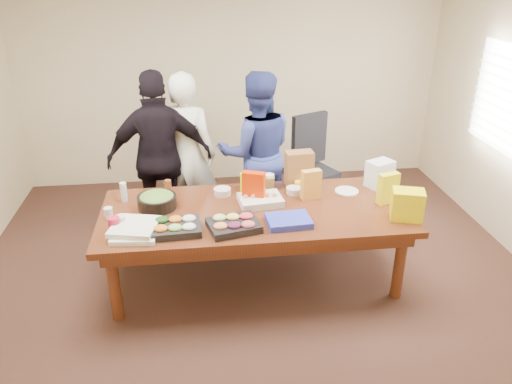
{
  "coord_description": "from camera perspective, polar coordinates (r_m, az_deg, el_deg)",
  "views": [
    {
      "loc": [
        -0.5,
        -4.05,
        2.85
      ],
      "look_at": [
        0.02,
        0.1,
        0.88
      ],
      "focal_mm": 35.16,
      "sensor_mm": 36.0,
      "label": 1
    }
  ],
  "objects": [
    {
      "name": "floor",
      "position": [
        4.98,
        -0.1,
        -9.81
      ],
      "size": [
        5.5,
        5.0,
        0.02
      ],
      "primitive_type": "cube",
      "color": "#47301E",
      "rests_on": "ground"
    },
    {
      "name": "wall_back",
      "position": [
        6.73,
        -2.78,
        12.34
      ],
      "size": [
        5.5,
        0.04,
        2.7
      ],
      "primitive_type": "cube",
      "color": "beige",
      "rests_on": "floor"
    },
    {
      "name": "wall_front",
      "position": [
        2.21,
        8.22,
        -17.8
      ],
      "size": [
        5.5,
        0.04,
        2.7
      ],
      "primitive_type": "cube",
      "color": "beige",
      "rests_on": "floor"
    },
    {
      "name": "window_panel",
      "position": [
        5.81,
        27.13,
        9.06
      ],
      "size": [
        0.03,
        1.4,
        1.1
      ],
      "primitive_type": "cube",
      "color": "white",
      "rests_on": "wall_right"
    },
    {
      "name": "window_blinds",
      "position": [
        5.79,
        26.8,
        9.08
      ],
      "size": [
        0.04,
        1.36,
        1.0
      ],
      "primitive_type": "cube",
      "color": "beige",
      "rests_on": "wall_right"
    },
    {
      "name": "conference_table",
      "position": [
        4.77,
        -0.11,
        -6.02
      ],
      "size": [
        2.8,
        1.2,
        0.75
      ],
      "primitive_type": "cube",
      "color": "#4C1C0F",
      "rests_on": "floor"
    },
    {
      "name": "office_chair",
      "position": [
        5.97,
        6.36,
        2.59
      ],
      "size": [
        0.76,
        0.76,
        1.13
      ],
      "primitive_type": "cube",
      "rotation": [
        0.0,
        0.0,
        0.43
      ],
      "color": "black",
      "rests_on": "floor"
    },
    {
      "name": "person_center",
      "position": [
        5.5,
        -7.96,
        4.25
      ],
      "size": [
        0.75,
        0.6,
        1.8
      ],
      "primitive_type": "imported",
      "rotation": [
        0.0,
        0.0,
        2.85
      ],
      "color": "silver",
      "rests_on": "floor"
    },
    {
      "name": "person_right",
      "position": [
        5.51,
        0.06,
        4.47
      ],
      "size": [
        0.88,
        0.69,
        1.79
      ],
      "primitive_type": "imported",
      "rotation": [
        0.0,
        0.0,
        3.15
      ],
      "color": "navy",
      "rests_on": "floor"
    },
    {
      "name": "person_left",
      "position": [
        5.37,
        -10.88,
        3.81
      ],
      "size": [
        1.13,
        0.57,
        1.85
      ],
      "primitive_type": "imported",
      "rotation": [
        0.0,
        0.0,
        3.25
      ],
      "color": "black",
      "rests_on": "floor"
    },
    {
      "name": "veggie_tray",
      "position": [
        4.27,
        -9.14,
        -4.05
      ],
      "size": [
        0.44,
        0.35,
        0.06
      ],
      "primitive_type": "cube",
      "rotation": [
        0.0,
        0.0,
        0.06
      ],
      "color": "black",
      "rests_on": "conference_table"
    },
    {
      "name": "fruit_tray",
      "position": [
        4.26,
        -2.56,
        -3.82
      ],
      "size": [
        0.48,
        0.41,
        0.06
      ],
      "primitive_type": "cube",
      "rotation": [
        0.0,
        0.0,
        0.23
      ],
      "color": "black",
      "rests_on": "conference_table"
    },
    {
      "name": "sheet_cake",
      "position": [
        4.68,
        0.51,
        -0.94
      ],
      "size": [
        0.43,
        0.34,
        0.07
      ],
      "primitive_type": "cube",
      "rotation": [
        0.0,
        0.0,
        0.12
      ],
      "color": "white",
      "rests_on": "conference_table"
    },
    {
      "name": "salad_bowl",
      "position": [
        4.69,
        -11.19,
        -1.1
      ],
      "size": [
        0.39,
        0.39,
        0.12
      ],
      "primitive_type": "cylinder",
      "rotation": [
        0.0,
        0.0,
        -0.09
      ],
      "color": "black",
      "rests_on": "conference_table"
    },
    {
      "name": "chip_bag_blue",
      "position": [
        4.34,
        3.73,
        -3.28
      ],
      "size": [
        0.39,
        0.3,
        0.06
      ],
      "primitive_type": "cube",
      "rotation": [
        0.0,
        0.0,
        0.06
      ],
      "color": "#2F3CC6",
      "rests_on": "conference_table"
    },
    {
      "name": "chip_bag_red",
      "position": [
        4.66,
        -0.25,
        0.52
      ],
      "size": [
        0.22,
        0.16,
        0.3
      ],
      "primitive_type": "cube",
      "rotation": [
        0.0,
        0.0,
        -0.38
      ],
      "color": "red",
      "rests_on": "conference_table"
    },
    {
      "name": "chip_bag_yellow",
      "position": [
        4.81,
        14.79,
        0.41
      ],
      "size": [
        0.21,
        0.13,
        0.29
      ],
      "primitive_type": "cube",
      "rotation": [
        0.0,
        0.0,
        0.29
      ],
      "color": "#F1F316",
      "rests_on": "conference_table"
    },
    {
      "name": "chip_bag_orange",
      "position": [
        4.77,
        6.27,
        0.86
      ],
      "size": [
        0.2,
        0.12,
        0.29
      ],
      "primitive_type": "cube",
      "rotation": [
        0.0,
        0.0,
        0.19
      ],
      "color": "gold",
      "rests_on": "conference_table"
    },
    {
      "name": "mayo_jar",
      "position": [
        4.97,
        1.46,
        1.21
      ],
      "size": [
        0.12,
        0.12,
        0.15
      ],
      "primitive_type": "cylinder",
      "rotation": [
        0.0,
        0.0,
        0.2
      ],
      "color": "white",
      "rests_on": "conference_table"
    },
    {
      "name": "mustard_bottle",
      "position": [
        4.91,
        -1.43,
        1.11
      ],
      "size": [
        0.07,
        0.07,
        0.19
      ],
      "primitive_type": "cylinder",
      "rotation": [
        0.0,
        0.0,
        0.05
      ],
      "color": "#FFFE00",
      "rests_on": "conference_table"
    },
    {
      "name": "dressing_bottle",
      "position": [
        4.82,
        -9.93,
        0.27
      ],
      "size": [
        0.07,
        0.07,
        0.19
      ],
      "primitive_type": "cylinder",
      "rotation": [
        0.0,
        0.0,
        -0.13
      ],
      "color": "brown",
      "rests_on": "conference_table"
    },
    {
      "name": "ranch_bottle",
      "position": [
        4.87,
        -14.82,
        0.0
      ],
      "size": [
        0.08,
        0.08,
        0.19
      ],
      "primitive_type": "cylinder",
      "rotation": [
        0.0,
        0.0,
        -0.25
      ],
      "color": "silver",
      "rests_on": "conference_table"
    },
    {
      "name": "banana_bunch",
      "position": [
        5.01,
        5.96,
        0.87
      ],
      "size": [
        0.29,
        0.22,
        0.09
      ],
      "primitive_type": "cube",
      "rotation": [
        0.0,
        0.0,
        -0.29
      ],
      "color": "yellow",
      "rests_on": "conference_table"
    },
    {
      "name": "bread_loaf",
      "position": [
        4.98,
        0.18,
        1.14
      ],
      "size": [
        0.35,
        0.19,
        0.13
      ],
      "primitive_type": "cube",
      "rotation": [
        0.0,
        0.0,
        -0.15
      ],
      "color": "olive",
      "rests_on": "conference_table"
    },
    {
      "name": "kraft_bag",
      "position": [
        5.03,
        4.91,
        2.69
      ],
      "size": [
        0.28,
        0.17,
        0.35
      ],
      "primitive_type": "cube",
      "rotation": [
        0.0,
        0.0,
        0.07
      ],
      "color": "brown",
      "rests_on": "conference_table"
    },
    {
      "name": "red_cup",
      "position": [
        4.36,
        -15.83,
        -3.59
      ],
      "size": [
        0.1,
        0.1,
        0.13
      ],
      "primitive_type": "cylinder",
      "rotation": [
        0.0,
        0.0,
        -0.03
      ],
      "color": "red",
      "rests_on": "conference_table"
    },
    {
      "name": "clear_cup_a",
      "position": [
        4.39,
        -15.18,
        -3.36
      ],
      "size": [
        0.11,
        0.11,
        0.12
      ],
      "primitive_type": "cylinder",
      "rotation": [
        0.0,
        0.0,
        0.34
      ],
      "color": "silver",
      "rests_on": "conference_table"
    },
    {
      "name": "clear_cup_b",
      "position": [
        4.59,
        -16.42,
        -2.34
      ],
      "size": [
        0.08,
        0.08,
        0.11
      ],
      "primitive_type": "cylinder",
      "rotation": [
        0.0,
        0.0,
        -0.1
      ],
      "color": "silver",
      "rests_on": "conference_table"
    },
    {
      "name": "pizza_box_lower",
      "position": [
        4.29,
        -13.52,
        -4.54
      ],
      "size": [
        0.41,
        0.41,
        0.04
      ],
      "primitive_type": "cube",
      "rotation": [
        0.0,
        0.0,
        -0.11
      ],
      "color": "white",
      "rests_on": "conference_table"
    },
    {
      "name": "pizza_box_upper",
      "position": [
        4.29,
        -13.65,
        -3.86
      ],
      "size": [
        0.44,
        0.44,
        0.04
      ],
      "primitive_type": "cube",
      "rotation": [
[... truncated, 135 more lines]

